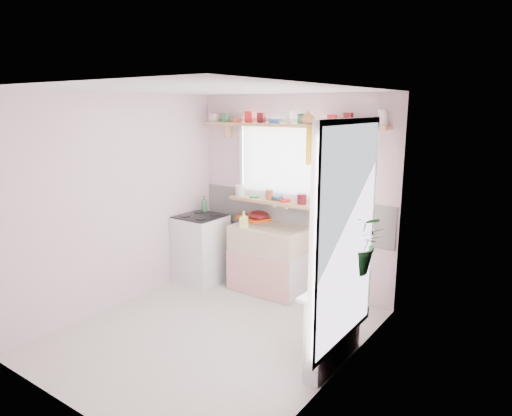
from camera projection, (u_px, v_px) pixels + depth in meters
The scene contains 19 objects.
room at pixel (310, 200), 4.86m from camera, with size 3.20×3.20×3.20m.
sink_unit at pixel (269, 258), 5.86m from camera, with size 0.95×0.65×1.11m.
cooker at pixel (201, 248), 6.20m from camera, with size 0.58×0.58×0.93m.
radiator_ledge at pixel (334, 323), 4.18m from camera, with size 0.22×0.95×0.78m.
windowsill at pixel (277, 202), 5.86m from camera, with size 1.40×0.22×0.04m, color tan.
pine_shelf at pixel (288, 125), 5.55m from camera, with size 2.52×0.24×0.04m, color tan.
shelf_crockery at pixel (287, 119), 5.55m from camera, with size 2.47×0.11×0.12m.
sill_crockery at pixel (274, 196), 5.87m from camera, with size 1.35×0.11×0.12m.
dish_tray at pixel (254, 218), 6.14m from camera, with size 0.43×0.32×0.04m, color #DA4713.
colander at pixel (259, 216), 6.09m from camera, with size 0.30×0.30×0.13m, color #4E0D0F.
jade_plant at pixel (358, 242), 4.34m from camera, with size 0.55×0.47×0.61m, color #276126.
fruit_bowl at pixel (345, 267), 4.46m from camera, with size 0.29×0.29×0.07m, color silver.
herb_pot at pixel (312, 283), 3.90m from camera, with size 0.10×0.07×0.19m, color #2B6428.
soap_bottle_sink at pixel (244, 219), 5.74m from camera, with size 0.09×0.10×0.21m, color #E0F26B.
sill_cup at pixel (287, 197), 5.83m from camera, with size 0.12×0.12×0.10m, color beige.
sill_bowl at pixel (279, 198), 5.90m from camera, with size 0.18×0.18×0.06m, color #3568AC.
shelf_vase at pixel (308, 117), 5.31m from camera, with size 0.16×0.16×0.17m, color #B56F37.
cooker_bottle at pixel (204, 204), 6.31m from camera, with size 0.08×0.09×0.22m, color #397249.
fruit at pixel (346, 261), 4.45m from camera, with size 0.20×0.14×0.10m.
Camera 1 is at (2.94, -3.36, 2.34)m, focal length 32.00 mm.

